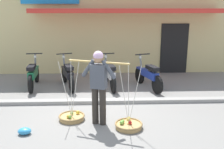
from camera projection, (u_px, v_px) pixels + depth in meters
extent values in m
plane|color=gray|center=(95.00, 113.00, 6.43)|extent=(90.00, 90.00, 0.00)
cube|color=gray|center=(96.00, 101.00, 7.09)|extent=(20.00, 0.24, 0.10)
cylinder|color=#2D2823|center=(103.00, 107.00, 5.70)|extent=(0.15, 0.15, 0.86)
cylinder|color=#2D2823|center=(95.00, 106.00, 5.75)|extent=(0.15, 0.15, 0.86)
cube|color=#474C56|center=(99.00, 76.00, 5.55)|extent=(0.39, 0.31, 0.54)
sphere|color=tan|center=(98.00, 58.00, 5.44)|extent=(0.21, 0.21, 0.21)
sphere|color=#D1A8CC|center=(98.00, 56.00, 5.43)|extent=(0.22, 0.22, 0.22)
cylinder|color=#474C56|center=(109.00, 70.00, 5.43)|extent=(0.35, 0.20, 0.43)
cylinder|color=#474C56|center=(88.00, 68.00, 5.58)|extent=(0.35, 0.20, 0.43)
cylinder|color=tan|center=(98.00, 62.00, 5.47)|extent=(1.33, 0.53, 0.04)
cylinder|color=tan|center=(129.00, 126.00, 5.61)|extent=(0.58, 0.58, 0.09)
torus|color=olive|center=(129.00, 124.00, 5.60)|extent=(0.62, 0.62, 0.05)
sphere|color=#74B344|center=(122.00, 123.00, 5.57)|extent=(0.09, 0.09, 0.09)
sphere|color=gold|center=(129.00, 118.00, 5.77)|extent=(0.09, 0.09, 0.09)
sphere|color=#77B846|center=(123.00, 121.00, 5.64)|extent=(0.08, 0.08, 0.08)
sphere|color=red|center=(130.00, 123.00, 5.58)|extent=(0.08, 0.08, 0.08)
sphere|color=yellow|center=(128.00, 120.00, 5.62)|extent=(0.08, 0.08, 0.08)
cylinder|color=silver|center=(129.00, 93.00, 5.56)|extent=(0.01, 0.28, 1.36)
cylinder|color=silver|center=(124.00, 96.00, 5.36)|extent=(0.24, 0.15, 1.36)
cylinder|color=silver|center=(135.00, 96.00, 5.37)|extent=(0.24, 0.15, 1.36)
cylinder|color=tan|center=(72.00, 118.00, 6.03)|extent=(0.58, 0.58, 0.09)
torus|color=olive|center=(72.00, 116.00, 6.02)|extent=(0.62, 0.62, 0.05)
sphere|color=gold|center=(78.00, 112.00, 6.12)|extent=(0.09, 0.09, 0.09)
sphere|color=gold|center=(68.00, 116.00, 5.90)|extent=(0.08, 0.08, 0.08)
sphere|color=#669D3C|center=(70.00, 117.00, 5.87)|extent=(0.08, 0.08, 0.08)
sphere|color=#669F3C|center=(72.00, 113.00, 6.09)|extent=(0.08, 0.08, 0.08)
cylinder|color=silver|center=(71.00, 87.00, 5.98)|extent=(0.01, 0.28, 1.36)
cylinder|color=silver|center=(65.00, 90.00, 5.78)|extent=(0.24, 0.15, 1.36)
cylinder|color=silver|center=(75.00, 90.00, 5.79)|extent=(0.24, 0.15, 1.36)
cylinder|color=black|center=(37.00, 74.00, 9.07)|extent=(0.14, 0.59, 0.58)
cylinder|color=black|center=(31.00, 84.00, 7.88)|extent=(0.14, 0.59, 0.58)
cube|color=#19663D|center=(36.00, 67.00, 9.00)|extent=(0.17, 0.29, 0.06)
cube|color=#19663D|center=(33.00, 73.00, 8.32)|extent=(0.29, 0.92, 0.24)
cube|color=black|center=(31.00, 67.00, 8.09)|extent=(0.27, 0.58, 0.12)
cylinder|color=slate|center=(35.00, 64.00, 8.87)|extent=(0.09, 0.30, 0.76)
cylinder|color=black|center=(34.00, 54.00, 8.70)|extent=(0.54, 0.09, 0.04)
sphere|color=silver|center=(35.00, 57.00, 8.88)|extent=(0.11, 0.11, 0.11)
cylinder|color=black|center=(64.00, 74.00, 9.04)|extent=(0.26, 0.58, 0.58)
cylinder|color=black|center=(71.00, 84.00, 7.92)|extent=(0.26, 0.58, 0.58)
cube|color=black|center=(64.00, 67.00, 8.98)|extent=(0.22, 0.31, 0.06)
cube|color=black|center=(68.00, 73.00, 8.33)|extent=(0.47, 0.92, 0.24)
cube|color=black|center=(69.00, 67.00, 8.11)|extent=(0.39, 0.60, 0.12)
cylinder|color=slate|center=(64.00, 64.00, 8.85)|extent=(0.15, 0.30, 0.76)
cylinder|color=black|center=(64.00, 54.00, 8.68)|extent=(0.52, 0.20, 0.04)
sphere|color=silver|center=(64.00, 57.00, 8.86)|extent=(0.11, 0.11, 0.11)
cylinder|color=black|center=(106.00, 74.00, 9.08)|extent=(0.18, 0.59, 0.58)
cylinder|color=black|center=(113.00, 84.00, 7.91)|extent=(0.18, 0.59, 0.58)
cube|color=silver|center=(106.00, 67.00, 9.01)|extent=(0.19, 0.30, 0.06)
cube|color=silver|center=(110.00, 73.00, 8.34)|extent=(0.35, 0.92, 0.24)
cube|color=black|center=(111.00, 67.00, 8.11)|extent=(0.31, 0.59, 0.12)
cylinder|color=slate|center=(106.00, 64.00, 8.89)|extent=(0.11, 0.30, 0.76)
cylinder|color=black|center=(107.00, 54.00, 8.71)|extent=(0.54, 0.13, 0.04)
sphere|color=silver|center=(106.00, 57.00, 8.90)|extent=(0.11, 0.11, 0.11)
cylinder|color=black|center=(140.00, 75.00, 8.93)|extent=(0.25, 0.58, 0.58)
cylinder|color=black|center=(157.00, 85.00, 7.81)|extent=(0.25, 0.58, 0.58)
cube|color=navy|center=(140.00, 68.00, 8.87)|extent=(0.22, 0.31, 0.06)
cube|color=navy|center=(149.00, 74.00, 8.22)|extent=(0.47, 0.92, 0.24)
cube|color=black|center=(152.00, 68.00, 8.00)|extent=(0.38, 0.60, 0.12)
cylinder|color=slate|center=(141.00, 65.00, 8.74)|extent=(0.15, 0.30, 0.76)
cylinder|color=black|center=(143.00, 54.00, 8.57)|extent=(0.53, 0.20, 0.04)
sphere|color=silver|center=(140.00, 58.00, 8.75)|extent=(0.11, 0.11, 0.11)
cube|color=#DBC684|center=(122.00, 19.00, 12.33)|extent=(13.00, 5.00, 4.20)
cube|color=red|center=(128.00, 11.00, 9.33)|extent=(7.15, 1.00, 0.16)
cube|color=black|center=(174.00, 49.00, 10.24)|extent=(1.10, 0.06, 2.00)
ellipsoid|color=#3393D1|center=(25.00, 131.00, 5.32)|extent=(0.28, 0.22, 0.14)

